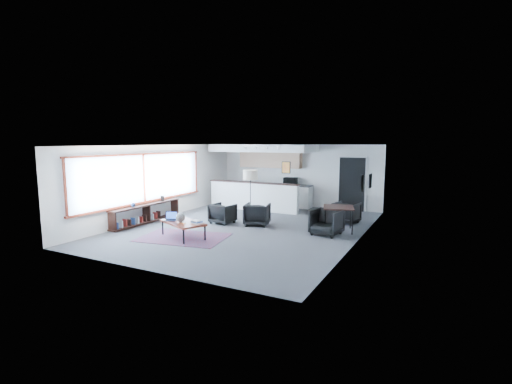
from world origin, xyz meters
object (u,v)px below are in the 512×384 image
at_px(floor_lamp, 250,177).
at_px(ceramic_pot, 181,217).
at_px(armchair_right, 257,213).
at_px(dining_table, 338,209).
at_px(coffee_table, 183,223).
at_px(armchair_left, 223,212).
at_px(dining_chair_near, 326,223).
at_px(dining_chair_far, 347,213).
at_px(laptop, 171,218).
at_px(book_stack, 197,222).
at_px(microwave, 290,180).

bearing_deg(floor_lamp, ceramic_pot, -102.31).
distance_m(armchair_right, dining_table, 2.61).
bearing_deg(coffee_table, floor_lamp, 102.65).
relative_size(armchair_left, armchair_right, 0.92).
height_order(floor_lamp, dining_chair_near, floor_lamp).
relative_size(coffee_table, dining_chair_far, 2.41).
bearing_deg(dining_chair_far, laptop, 54.27).
bearing_deg(book_stack, microwave, 86.92).
xyz_separation_m(book_stack, dining_table, (3.24, 2.81, 0.18)).
xyz_separation_m(laptop, armchair_left, (0.45, 2.09, -0.17)).
xyz_separation_m(armchair_left, dining_table, (3.71, 0.71, 0.32)).
height_order(coffee_table, armchair_right, armchair_right).
bearing_deg(ceramic_pot, microwave, 82.20).
height_order(armchair_left, dining_chair_far, armchair_left).
distance_m(book_stack, armchair_left, 2.16).
distance_m(floor_lamp, dining_chair_near, 3.24).
relative_size(dining_table, dining_chair_near, 1.57).
bearing_deg(book_stack, dining_chair_far, 51.33).
height_order(laptop, dining_table, dining_table).
bearing_deg(dining_chair_near, microwave, 132.79).
relative_size(ceramic_pot, armchair_right, 0.33).
relative_size(ceramic_pot, dining_chair_far, 0.40).
relative_size(armchair_left, dining_chair_near, 1.04).
relative_size(dining_table, microwave, 2.07).
bearing_deg(coffee_table, dining_chair_far, 71.87).
relative_size(dining_chair_near, microwave, 1.32).
relative_size(coffee_table, dining_table, 1.45).
xyz_separation_m(floor_lamp, dining_chair_far, (3.08, 1.08, -1.19)).
relative_size(armchair_left, floor_lamp, 0.42).
bearing_deg(book_stack, coffee_table, 179.76).
relative_size(armchair_right, dining_table, 0.71).
bearing_deg(dining_chair_far, floor_lamp, 29.62).
xyz_separation_m(coffee_table, book_stack, (0.48, -0.00, 0.08)).
distance_m(book_stack, dining_table, 4.29).
relative_size(book_stack, floor_lamp, 0.19).
distance_m(coffee_table, book_stack, 0.48).
bearing_deg(laptop, coffee_table, -23.20).
xyz_separation_m(book_stack, dining_chair_near, (3.06, 2.17, -0.15)).
bearing_deg(dining_chair_near, dining_table, 82.51).
xyz_separation_m(armchair_left, floor_lamp, (0.61, 0.83, 1.16)).
bearing_deg(laptop, dining_chair_near, 6.71).
relative_size(armchair_left, microwave, 1.37).
bearing_deg(dining_chair_far, microwave, -25.97).
bearing_deg(armchair_left, armchair_right, -162.51).
relative_size(coffee_table, armchair_right, 2.02).
xyz_separation_m(dining_chair_near, microwave, (-2.73, 3.95, 0.76)).
height_order(armchair_left, dining_chair_near, armchair_left).
bearing_deg(ceramic_pot, dining_chair_far, 47.50).
xyz_separation_m(armchair_left, microwave, (0.80, 4.02, 0.75)).
xyz_separation_m(laptop, ceramic_pot, (0.41, -0.07, 0.06)).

